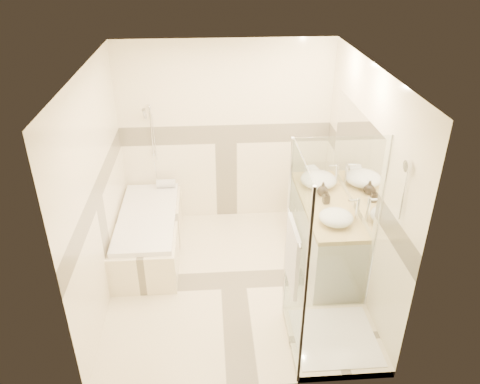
{
  "coord_description": "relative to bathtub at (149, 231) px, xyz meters",
  "views": [
    {
      "loc": [
        -0.23,
        -4.35,
        3.58
      ],
      "look_at": [
        0.1,
        0.25,
        1.05
      ],
      "focal_mm": 35.0,
      "sensor_mm": 36.0,
      "label": 1
    }
  ],
  "objects": [
    {
      "name": "vanity",
      "position": [
        2.15,
        -0.35,
        0.12
      ],
      "size": [
        0.58,
        1.62,
        0.85
      ],
      "color": "white",
      "rests_on": "ground"
    },
    {
      "name": "amenity_bottle_a",
      "position": [
        2.13,
        -0.37,
        0.62
      ],
      "size": [
        0.08,
        0.08,
        0.16
      ],
      "primitive_type": "imported",
      "rotation": [
        0.0,
        0.0,
        0.08
      ],
      "color": "black",
      "rests_on": "vanity"
    },
    {
      "name": "vessel_sink_near",
      "position": [
        2.13,
        0.05,
        0.63
      ],
      "size": [
        0.44,
        0.44,
        0.18
      ],
      "primitive_type": "ellipsoid",
      "color": "white",
      "rests_on": "vanity"
    },
    {
      "name": "rolled_towel",
      "position": [
        0.19,
        0.7,
        0.31
      ],
      "size": [
        0.25,
        0.11,
        0.11
      ],
      "primitive_type": "cylinder",
      "rotation": [
        0.0,
        1.57,
        0.0
      ],
      "color": "silver",
      "rests_on": "bathtub"
    },
    {
      "name": "vessel_sink_far",
      "position": [
        2.13,
        -0.81,
        0.62
      ],
      "size": [
        0.37,
        0.37,
        0.15
      ],
      "primitive_type": "ellipsoid",
      "color": "white",
      "rests_on": "vanity"
    },
    {
      "name": "shower_enclosure",
      "position": [
        1.86,
        -1.62,
        0.2
      ],
      "size": [
        0.96,
        0.93,
        2.04
      ],
      "color": "beige",
      "rests_on": "ground"
    },
    {
      "name": "amenity_bottle_b",
      "position": [
        2.13,
        -0.19,
        0.63
      ],
      "size": [
        0.16,
        0.16,
        0.17
      ],
      "primitive_type": "imported",
      "rotation": [
        0.0,
        0.0,
        0.18
      ],
      "color": "black",
      "rests_on": "vanity"
    },
    {
      "name": "room",
      "position": [
        1.08,
        -0.64,
        0.95
      ],
      "size": [
        2.82,
        3.02,
        2.52
      ],
      "color": "beige",
      "rests_on": "ground"
    },
    {
      "name": "faucet_near",
      "position": [
        2.35,
        0.05,
        0.71
      ],
      "size": [
        0.12,
        0.03,
        0.3
      ],
      "color": "silver",
      "rests_on": "vanity"
    },
    {
      "name": "bathtub",
      "position": [
        0.0,
        0.0,
        0.0
      ],
      "size": [
        0.75,
        1.7,
        0.56
      ],
      "color": "beige",
      "rests_on": "ground"
    },
    {
      "name": "faucet_far",
      "position": [
        2.35,
        -0.81,
        0.72
      ],
      "size": [
        0.12,
        0.03,
        0.3
      ],
      "color": "silver",
      "rests_on": "vanity"
    },
    {
      "name": "folded_towels",
      "position": [
        2.13,
        0.37,
        0.58
      ],
      "size": [
        0.2,
        0.27,
        0.08
      ],
      "primitive_type": "cube",
      "rotation": [
        0.0,
        0.0,
        0.22
      ],
      "color": "silver",
      "rests_on": "vanity"
    }
  ]
}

